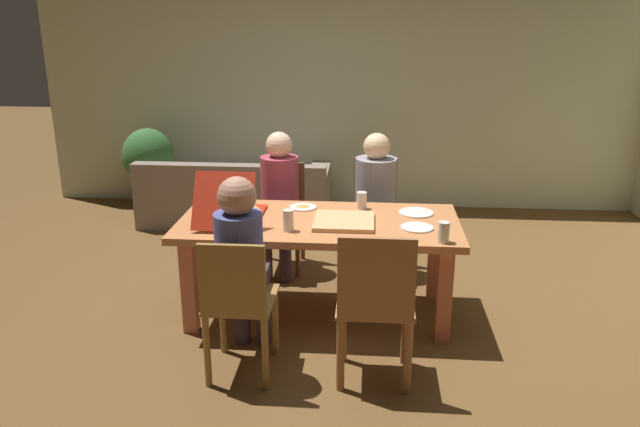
{
  "coord_description": "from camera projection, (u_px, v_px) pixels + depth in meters",
  "views": [
    {
      "loc": [
        0.35,
        -4.1,
        2.1
      ],
      "look_at": [
        0.0,
        0.1,
        0.74
      ],
      "focal_mm": 34.79,
      "sensor_mm": 36.0,
      "label": 1
    }
  ],
  "objects": [
    {
      "name": "person_0",
      "position": [
        279.0,
        191.0,
        5.13
      ],
      "size": [
        0.32,
        0.51,
        1.19
      ],
      "color": "#412E40",
      "rests_on": "ground"
    },
    {
      "name": "drinking_glass_0",
      "position": [
        288.0,
        220.0,
        4.11
      ],
      "size": [
        0.07,
        0.07,
        0.14
      ],
      "primitive_type": "cylinder",
      "color": "silver",
      "rests_on": "dining_table"
    },
    {
      "name": "pizza_box_0",
      "position": [
        344.0,
        221.0,
        4.27
      ],
      "size": [
        0.41,
        0.41,
        0.03
      ],
      "color": "tan",
      "rests_on": "dining_table"
    },
    {
      "name": "chair_2",
      "position": [
        238.0,
        302.0,
        3.61
      ],
      "size": [
        0.4,
        0.45,
        0.9
      ],
      "color": "olive",
      "rests_on": "ground"
    },
    {
      "name": "plate_0",
      "position": [
        416.0,
        213.0,
        4.49
      ],
      "size": [
        0.25,
        0.25,
        0.01
      ],
      "color": "white",
      "rests_on": "dining_table"
    },
    {
      "name": "back_wall",
      "position": [
        340.0,
        89.0,
        6.83
      ],
      "size": [
        6.64,
        0.12,
        2.61
      ],
      "primitive_type": "cube",
      "color": "beige",
      "rests_on": "ground"
    },
    {
      "name": "plate_2",
      "position": [
        303.0,
        207.0,
        4.61
      ],
      "size": [
        0.2,
        0.2,
        0.03
      ],
      "color": "white",
      "rests_on": "dining_table"
    },
    {
      "name": "drinking_glass_2",
      "position": [
        362.0,
        200.0,
        4.59
      ],
      "size": [
        0.07,
        0.07,
        0.13
      ],
      "primitive_type": "cylinder",
      "color": "silver",
      "rests_on": "dining_table"
    },
    {
      "name": "pizza_box_1",
      "position": [
        232.0,
        210.0,
        4.38
      ],
      "size": [
        0.41,
        0.63,
        0.37
      ],
      "color": "#AE2612",
      "rests_on": "dining_table"
    },
    {
      "name": "chair_3",
      "position": [
        375.0,
        306.0,
        3.54
      ],
      "size": [
        0.45,
        0.39,
        0.96
      ],
      "color": "#99623A",
      "rests_on": "ground"
    },
    {
      "name": "plate_1",
      "position": [
        417.0,
        228.0,
        4.18
      ],
      "size": [
        0.22,
        0.22,
        0.01
      ],
      "color": "white",
      "rests_on": "dining_table"
    },
    {
      "name": "potted_plant",
      "position": [
        149.0,
        163.0,
        6.7
      ],
      "size": [
        0.54,
        0.54,
        0.94
      ],
      "color": "#AB7558",
      "rests_on": "ground"
    },
    {
      "name": "chair_1",
      "position": [
        375.0,
        209.0,
        5.27
      ],
      "size": [
        0.38,
        0.41,
        0.95
      ],
      "color": "brown",
      "rests_on": "ground"
    },
    {
      "name": "person_1",
      "position": [
        376.0,
        192.0,
        5.08
      ],
      "size": [
        0.34,
        0.49,
        1.19
      ],
      "color": "#2B3438",
      "rests_on": "ground"
    },
    {
      "name": "person_2",
      "position": [
        242.0,
        256.0,
        3.69
      ],
      "size": [
        0.28,
        0.52,
        1.23
      ],
      "color": "#3C323F",
      "rests_on": "ground"
    },
    {
      "name": "dining_table",
      "position": [
        319.0,
        234.0,
        4.38
      ],
      "size": [
        1.96,
        0.92,
        0.72
      ],
      "color": "#BF7442",
      "rests_on": "ground"
    },
    {
      "name": "couch",
      "position": [
        237.0,
        198.0,
        6.52
      ],
      "size": [
        1.93,
        0.9,
        0.69
      ],
      "color": "gray",
      "rests_on": "ground"
    },
    {
      "name": "ground_plane",
      "position": [
        319.0,
        313.0,
        4.57
      ],
      "size": [
        20.0,
        20.0,
        0.0
      ],
      "primitive_type": "plane",
      "color": "brown"
    },
    {
      "name": "drinking_glass_1",
      "position": [
        444.0,
        232.0,
        3.91
      ],
      "size": [
        0.07,
        0.07,
        0.13
      ],
      "primitive_type": "cylinder",
      "color": "silver",
      "rests_on": "dining_table"
    },
    {
      "name": "chair_0",
      "position": [
        282.0,
        210.0,
        5.33
      ],
      "size": [
        0.39,
        0.44,
        0.88
      ],
      "color": "brown",
      "rests_on": "ground"
    }
  ]
}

